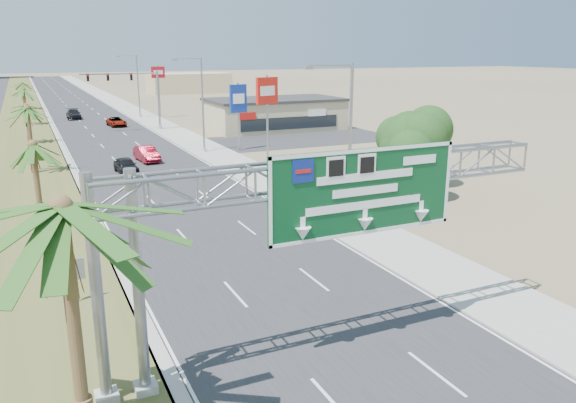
% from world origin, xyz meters
% --- Properties ---
extents(road, '(12.00, 300.00, 0.02)m').
position_xyz_m(road, '(0.00, 110.00, 0.01)').
color(road, '#28282B').
rests_on(road, ground).
extents(sidewalk_right, '(4.00, 300.00, 0.10)m').
position_xyz_m(sidewalk_right, '(8.50, 110.00, 0.05)').
color(sidewalk_right, '#9E9B93').
rests_on(sidewalk_right, ground).
extents(median_grass, '(7.00, 300.00, 0.12)m').
position_xyz_m(median_grass, '(-10.00, 110.00, 0.06)').
color(median_grass, '#4E5626').
rests_on(median_grass, ground).
extents(sign_gantry, '(16.75, 1.24, 7.50)m').
position_xyz_m(sign_gantry, '(-1.06, 9.93, 6.06)').
color(sign_gantry, gray).
rests_on(sign_gantry, ground).
extents(palm_near, '(5.70, 5.70, 8.35)m').
position_xyz_m(palm_near, '(-9.20, 8.00, 6.93)').
color(palm_near, brown).
rests_on(palm_near, ground).
extents(palm_row_b, '(3.99, 3.99, 5.95)m').
position_xyz_m(palm_row_b, '(-9.50, 32.00, 4.90)').
color(palm_row_b, brown).
rests_on(palm_row_b, ground).
extents(palm_row_c, '(3.99, 3.99, 6.75)m').
position_xyz_m(palm_row_c, '(-9.50, 48.00, 5.66)').
color(palm_row_c, brown).
rests_on(palm_row_c, ground).
extents(palm_row_d, '(3.99, 3.99, 5.45)m').
position_xyz_m(palm_row_d, '(-9.50, 66.00, 4.42)').
color(palm_row_d, brown).
rests_on(palm_row_d, ground).
extents(palm_row_e, '(3.99, 3.99, 6.15)m').
position_xyz_m(palm_row_e, '(-9.50, 85.00, 5.09)').
color(palm_row_e, brown).
rests_on(palm_row_e, ground).
extents(palm_row_f, '(3.99, 3.99, 5.75)m').
position_xyz_m(palm_row_f, '(-9.50, 110.00, 4.71)').
color(palm_row_f, brown).
rests_on(palm_row_f, ground).
extents(streetlight_near, '(3.27, 0.44, 10.00)m').
position_xyz_m(streetlight_near, '(7.30, 22.00, 4.69)').
color(streetlight_near, gray).
rests_on(streetlight_near, ground).
extents(streetlight_mid, '(3.27, 0.44, 10.00)m').
position_xyz_m(streetlight_mid, '(7.30, 52.00, 4.69)').
color(streetlight_mid, gray).
rests_on(streetlight_mid, ground).
extents(streetlight_far, '(3.27, 0.44, 10.00)m').
position_xyz_m(streetlight_far, '(7.30, 88.00, 4.69)').
color(streetlight_far, gray).
rests_on(streetlight_far, ground).
extents(signal_mast, '(10.28, 0.71, 8.00)m').
position_xyz_m(signal_mast, '(5.17, 71.97, 4.85)').
color(signal_mast, gray).
rests_on(signal_mast, ground).
extents(store_building, '(18.00, 10.00, 4.00)m').
position_xyz_m(store_building, '(22.00, 66.00, 2.00)').
color(store_building, tan).
rests_on(store_building, ground).
extents(oak_near, '(4.50, 4.50, 6.80)m').
position_xyz_m(oak_near, '(15.00, 26.00, 4.53)').
color(oak_near, brown).
rests_on(oak_near, ground).
extents(oak_far, '(3.50, 3.50, 5.60)m').
position_xyz_m(oak_far, '(18.00, 30.00, 3.82)').
color(oak_far, brown).
rests_on(oak_far, ground).
extents(median_signback_b, '(0.75, 0.08, 2.08)m').
position_xyz_m(median_signback_b, '(-8.50, 18.00, 1.45)').
color(median_signback_b, gray).
rests_on(median_signback_b, ground).
extents(building_distant_right, '(20.00, 12.00, 5.00)m').
position_xyz_m(building_distant_right, '(30.00, 140.00, 2.50)').
color(building_distant_right, tan).
rests_on(building_distant_right, ground).
extents(car_left_lane, '(1.90, 4.17, 1.39)m').
position_xyz_m(car_left_lane, '(-2.00, 44.66, 0.69)').
color(car_left_lane, black).
rests_on(car_left_lane, ground).
extents(car_mid_lane, '(1.99, 4.67, 1.50)m').
position_xyz_m(car_mid_lane, '(0.81, 49.47, 0.75)').
color(car_mid_lane, maroon).
rests_on(car_mid_lane, ground).
extents(car_right_lane, '(2.53, 4.83, 1.30)m').
position_xyz_m(car_right_lane, '(2.25, 78.29, 0.65)').
color(car_right_lane, gray).
rests_on(car_right_lane, ground).
extents(car_far, '(2.28, 5.28, 1.51)m').
position_xyz_m(car_far, '(-2.56, 90.59, 0.76)').
color(car_far, black).
rests_on(car_far, ground).
extents(pole_sign_red_near, '(2.37, 1.04, 8.55)m').
position_xyz_m(pole_sign_red_near, '(10.39, 41.31, 6.69)').
color(pole_sign_red_near, gray).
rests_on(pole_sign_red_near, ground).
extents(pole_sign_blue, '(2.02, 0.68, 7.35)m').
position_xyz_m(pole_sign_blue, '(11.37, 51.63, 5.38)').
color(pole_sign_blue, gray).
rests_on(pole_sign_blue, ground).
extents(pole_sign_red_far, '(2.22, 0.58, 8.40)m').
position_xyz_m(pole_sign_red_far, '(10.44, 86.20, 6.63)').
color(pole_sign_red_far, gray).
rests_on(pole_sign_red_far, ground).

